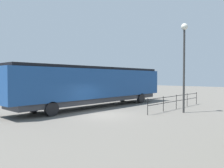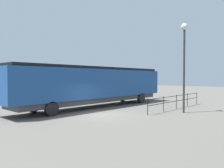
{
  "view_description": "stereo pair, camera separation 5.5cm",
  "coord_description": "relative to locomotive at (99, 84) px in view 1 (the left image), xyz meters",
  "views": [
    {
      "loc": [
        11.92,
        -11.94,
        2.87
      ],
      "look_at": [
        -0.42,
        1.46,
        2.34
      ],
      "focal_mm": 35.14,
      "sensor_mm": 36.0,
      "label": 1
    },
    {
      "loc": [
        11.96,
        -11.9,
        2.87
      ],
      "look_at": [
        -0.42,
        1.46,
        2.34
      ],
      "focal_mm": 35.14,
      "sensor_mm": 36.0,
      "label": 2
    }
  ],
  "objects": [
    {
      "name": "lamp_post",
      "position": [
        7.88,
        1.94,
        2.91
      ],
      "size": [
        0.54,
        0.54,
        7.26
      ],
      "color": "#2D2D2D",
      "rests_on": "ground_plane"
    },
    {
      "name": "locomotive",
      "position": [
        0.0,
        0.0,
        0.0
      ],
      "size": [
        3.08,
        17.88,
        3.9
      ],
      "color": "navy",
      "rests_on": "ground_plane"
    },
    {
      "name": "ground_plane",
      "position": [
        3.73,
        -3.22,
        -2.21
      ],
      "size": [
        120.0,
        120.0,
        0.0
      ],
      "primitive_type": "plane",
      "color": "#666059"
    },
    {
      "name": "platform_fence",
      "position": [
        6.36,
        3.72,
        -1.36
      ],
      "size": [
        0.05,
        9.55,
        1.29
      ],
      "color": "black",
      "rests_on": "ground_plane"
    }
  ]
}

